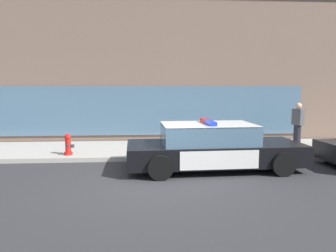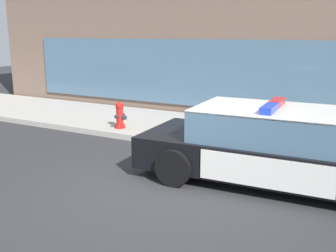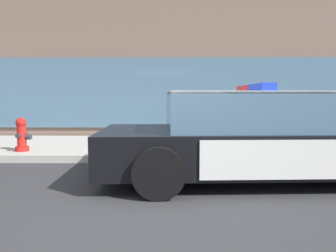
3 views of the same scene
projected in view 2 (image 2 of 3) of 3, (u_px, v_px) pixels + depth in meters
ground at (152, 189)px, 6.96m from camera, size 48.00×48.00×0.00m
sidewalk at (231, 134)px, 10.48m from camera, size 48.00×3.29×0.15m
police_cruiser at (279, 147)px, 7.13m from camera, size 5.26×2.33×1.49m
fire_hydrant at (120, 115)px, 10.71m from camera, size 0.34×0.39×0.73m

